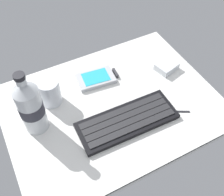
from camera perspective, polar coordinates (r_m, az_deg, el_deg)
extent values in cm
cube|color=silver|center=(83.02, 0.00, -1.76)|extent=(64.00, 48.00, 2.00)
cube|color=silver|center=(71.75, 8.95, -14.25)|extent=(64.00, 1.20, 0.80)
cube|color=black|center=(77.89, 3.23, -4.81)|extent=(29.27, 11.72, 1.40)
cube|color=#28282B|center=(78.86, 2.13, -2.69)|extent=(26.72, 2.67, 0.30)
cube|color=#28282B|center=(77.74, 2.87, -3.86)|extent=(26.72, 2.67, 0.30)
cube|color=#28282B|center=(76.66, 3.65, -5.05)|extent=(26.72, 2.67, 0.30)
cube|color=#28282B|center=(75.63, 4.44, -6.28)|extent=(26.72, 2.67, 0.30)
cube|color=#B7BABF|center=(88.68, -3.16, 4.26)|extent=(12.78, 8.89, 1.40)
cube|color=#2DB7D1|center=(88.14, -3.18, 4.59)|extent=(9.01, 6.83, 0.10)
cube|color=#333338|center=(90.16, 0.70, 5.32)|extent=(1.22, 3.87, 1.12)
cylinder|color=silver|center=(81.89, -13.04, 1.27)|extent=(6.40, 6.40, 8.50)
cylinder|color=orange|center=(82.63, -12.92, 0.82)|extent=(5.50, 5.50, 6.12)
cylinder|color=silver|center=(74.63, -16.60, -2.43)|extent=(6.60, 6.60, 15.00)
cone|color=silver|center=(68.05, -18.25, 2.11)|extent=(6.60, 6.60, 2.80)
cylinder|color=silver|center=(66.44, -18.73, 3.42)|extent=(2.51, 2.51, 1.80)
cylinder|color=black|center=(65.42, -19.06, 4.31)|extent=(2.77, 2.77, 1.20)
cylinder|color=#2D2D38|center=(74.05, -16.72, -2.08)|extent=(6.73, 6.73, 3.80)
cube|color=silver|center=(93.49, 11.47, 6.56)|extent=(8.15, 7.13, 2.40)
cylinder|color=#26262B|center=(82.31, 12.92, -2.69)|extent=(8.69, 5.13, 0.70)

